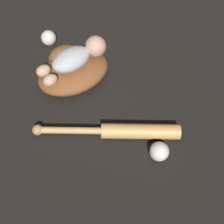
% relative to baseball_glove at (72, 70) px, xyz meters
% --- Properties ---
extents(ground_plane, '(6.00, 6.00, 0.00)m').
position_rel_baseball_glove_xyz_m(ground_plane, '(0.02, -0.01, -0.05)').
color(ground_plane, black).
extents(baseball_glove, '(0.38, 0.34, 0.09)m').
position_rel_baseball_glove_xyz_m(baseball_glove, '(0.00, 0.00, 0.00)').
color(baseball_glove, brown).
rests_on(baseball_glove, ground).
extents(baby_figure, '(0.32, 0.17, 0.09)m').
position_rel_baseball_glove_xyz_m(baby_figure, '(0.01, -0.02, 0.09)').
color(baby_figure, '#B2B2B7').
rests_on(baby_figure, baseball_glove).
extents(baseball_bat, '(0.40, 0.48, 0.06)m').
position_rel_baseball_glove_xyz_m(baseball_bat, '(-0.08, -0.36, -0.02)').
color(baseball_bat, tan).
rests_on(baseball_bat, ground).
extents(baseball, '(0.08, 0.08, 0.08)m').
position_rel_baseball_glove_xyz_m(baseball, '(-0.07, -0.52, -0.01)').
color(baseball, silver).
rests_on(baseball, ground).
extents(baseball_spare, '(0.07, 0.07, 0.07)m').
position_rel_baseball_glove_xyz_m(baseball_spare, '(0.07, 0.22, -0.01)').
color(baseball_spare, silver).
rests_on(baseball_spare, ground).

